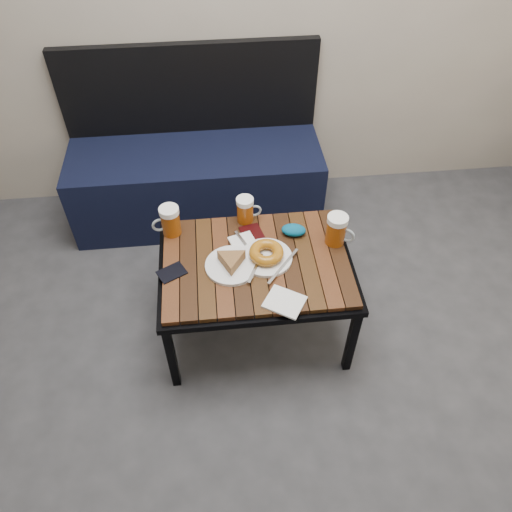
{
  "coord_description": "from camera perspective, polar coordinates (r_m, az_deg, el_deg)",
  "views": [
    {
      "loc": [
        -0.04,
        -0.58,
        2.05
      ],
      "look_at": [
        0.11,
        0.87,
        0.5
      ],
      "focal_mm": 35.0,
      "sensor_mm": 36.0,
      "label": 1
    }
  ],
  "objects": [
    {
      "name": "napkin_right",
      "position": [
        2.0,
        3.29,
        -5.26
      ],
      "size": [
        0.19,
        0.18,
        0.01
      ],
      "rotation": [
        0.0,
        0.0,
        -0.56
      ],
      "color": "white",
      "rests_on": "cafe_table"
    },
    {
      "name": "bench",
      "position": [
        2.94,
        -6.77,
        9.16
      ],
      "size": [
        1.4,
        0.5,
        0.95
      ],
      "color": "black",
      "rests_on": "ground"
    },
    {
      "name": "beer_mug_right",
      "position": [
        2.2,
        9.23,
        2.98
      ],
      "size": [
        0.14,
        0.12,
        0.15
      ],
      "rotation": [
        0.0,
        0.0,
        -0.56
      ],
      "color": "#8C3F0B",
      "rests_on": "cafe_table"
    },
    {
      "name": "beer_mug_centre",
      "position": [
        2.28,
        -1.2,
        5.31
      ],
      "size": [
        0.12,
        0.08,
        0.13
      ],
      "rotation": [
        0.0,
        0.0,
        0.05
      ],
      "color": "#8C3F0B",
      "rests_on": "cafe_table"
    },
    {
      "name": "knit_pouch",
      "position": [
        2.25,
        4.33,
        2.98
      ],
      "size": [
        0.12,
        0.09,
        0.05
      ],
      "primitive_type": "ellipsoid",
      "rotation": [
        0.0,
        0.0,
        -0.22
      ],
      "color": "#054B84",
      "rests_on": "cafe_table"
    },
    {
      "name": "plate_bagel",
      "position": [
        2.13,
        1.19,
        0.15
      ],
      "size": [
        0.26,
        0.27,
        0.06
      ],
      "color": "white",
      "rests_on": "cafe_table"
    },
    {
      "name": "passport_burgundy",
      "position": [
        2.25,
        -0.39,
        2.47
      ],
      "size": [
        0.12,
        0.15,
        0.01
      ],
      "primitive_type": "cube",
      "rotation": [
        0.0,
        0.0,
        0.24
      ],
      "color": "black",
      "rests_on": "cafe_table"
    },
    {
      "name": "napkin_left",
      "position": [
        2.22,
        -1.48,
        1.59
      ],
      "size": [
        0.14,
        0.14,
        0.01
      ],
      "rotation": [
        0.0,
        0.0,
        0.31
      ],
      "color": "white",
      "rests_on": "cafe_table"
    },
    {
      "name": "passport_navy",
      "position": [
        2.12,
        -9.61,
        -1.88
      ],
      "size": [
        0.14,
        0.12,
        0.01
      ],
      "primitive_type": "cube",
      "rotation": [
        0.0,
        0.0,
        -1.08
      ],
      "color": "black",
      "rests_on": "cafe_table"
    },
    {
      "name": "plate_pie",
      "position": [
        2.11,
        -2.83,
        -0.75
      ],
      "size": [
        0.23,
        0.23,
        0.06
      ],
      "color": "white",
      "rests_on": "cafe_table"
    },
    {
      "name": "beer_mug_left",
      "position": [
        2.25,
        -9.82,
        3.99
      ],
      "size": [
        0.13,
        0.1,
        0.14
      ],
      "rotation": [
        0.0,
        0.0,
        3.33
      ],
      "color": "#8C3F0B",
      "rests_on": "cafe_table"
    },
    {
      "name": "cafe_table",
      "position": [
        2.18,
        0.0,
        -1.3
      ],
      "size": [
        0.84,
        0.62,
        0.47
      ],
      "color": "black",
      "rests_on": "ground"
    }
  ]
}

